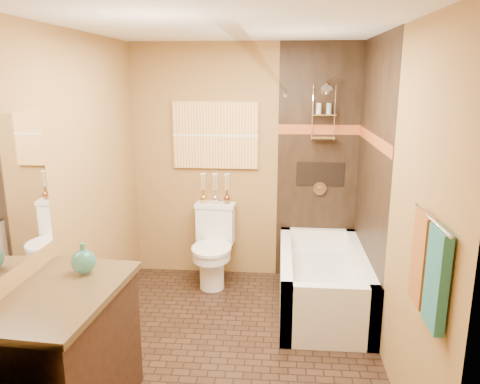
# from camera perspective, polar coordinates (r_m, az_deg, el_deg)

# --- Properties ---
(floor) EXTENTS (3.00, 3.00, 0.00)m
(floor) POSITION_cam_1_polar(r_m,az_deg,el_deg) (4.04, -1.17, -18.29)
(floor) COLOR black
(floor) RESTS_ON ground
(wall_left) EXTENTS (0.02, 3.00, 2.50)m
(wall_left) POSITION_cam_1_polar(r_m,az_deg,el_deg) (3.85, -19.31, -0.45)
(wall_left) COLOR olive
(wall_left) RESTS_ON floor
(wall_right) EXTENTS (0.02, 3.00, 2.50)m
(wall_right) POSITION_cam_1_polar(r_m,az_deg,el_deg) (3.61, 18.02, -1.27)
(wall_right) COLOR olive
(wall_right) RESTS_ON floor
(wall_back) EXTENTS (2.40, 0.02, 2.50)m
(wall_back) POSITION_cam_1_polar(r_m,az_deg,el_deg) (5.00, 0.58, 3.51)
(wall_back) COLOR olive
(wall_back) RESTS_ON floor
(wall_front) EXTENTS (2.40, 0.02, 2.50)m
(wall_front) POSITION_cam_1_polar(r_m,az_deg,el_deg) (2.14, -5.68, -11.23)
(wall_front) COLOR olive
(wall_front) RESTS_ON floor
(ceiling) EXTENTS (3.00, 3.00, 0.00)m
(ceiling) POSITION_cam_1_polar(r_m,az_deg,el_deg) (3.44, -1.39, 19.70)
(ceiling) COLOR silver
(ceiling) RESTS_ON wall_back
(alcove_tile_back) EXTENTS (0.85, 0.01, 2.50)m
(alcove_tile_back) POSITION_cam_1_polar(r_m,az_deg,el_deg) (4.99, 9.50, 3.30)
(alcove_tile_back) COLOR black
(alcove_tile_back) RESTS_ON wall_back
(alcove_tile_right) EXTENTS (0.01, 1.50, 2.50)m
(alcove_tile_right) POSITION_cam_1_polar(r_m,az_deg,el_deg) (4.32, 15.70, 1.33)
(alcove_tile_right) COLOR black
(alcove_tile_right) RESTS_ON wall_right
(mosaic_band_back) EXTENTS (0.85, 0.01, 0.10)m
(mosaic_band_back) POSITION_cam_1_polar(r_m,az_deg,el_deg) (4.92, 9.68, 7.51)
(mosaic_band_back) COLOR maroon
(mosaic_band_back) RESTS_ON alcove_tile_back
(mosaic_band_right) EXTENTS (0.01, 1.50, 0.10)m
(mosaic_band_right) POSITION_cam_1_polar(r_m,az_deg,el_deg) (4.26, 15.90, 6.20)
(mosaic_band_right) COLOR maroon
(mosaic_band_right) RESTS_ON alcove_tile_right
(alcove_niche) EXTENTS (0.50, 0.01, 0.25)m
(alcove_niche) POSITION_cam_1_polar(r_m,az_deg,el_deg) (5.00, 9.75, 2.15)
(alcove_niche) COLOR black
(alcove_niche) RESTS_ON alcove_tile_back
(shower_fixtures) EXTENTS (0.24, 0.33, 1.16)m
(shower_fixtures) POSITION_cam_1_polar(r_m,az_deg,el_deg) (4.82, 10.10, 7.91)
(shower_fixtures) COLOR silver
(shower_fixtures) RESTS_ON floor
(curtain_rod) EXTENTS (0.03, 1.55, 0.03)m
(curtain_rod) POSITION_cam_1_polar(r_m,az_deg,el_deg) (4.15, 5.44, 12.02)
(curtain_rod) COLOR silver
(curtain_rod) RESTS_ON wall_back
(towel_bar) EXTENTS (0.02, 0.55, 0.02)m
(towel_bar) POSITION_cam_1_polar(r_m,az_deg,el_deg) (2.57, 22.36, -3.06)
(towel_bar) COLOR silver
(towel_bar) RESTS_ON wall_right
(towel_teal) EXTENTS (0.05, 0.22, 0.52)m
(towel_teal) POSITION_cam_1_polar(r_m,az_deg,el_deg) (2.55, 22.86, -9.74)
(towel_teal) COLOR #1C5D5A
(towel_teal) RESTS_ON towel_bar
(towel_rust) EXTENTS (0.05, 0.22, 0.52)m
(towel_rust) POSITION_cam_1_polar(r_m,az_deg,el_deg) (2.78, 21.26, -7.62)
(towel_rust) COLOR brown
(towel_rust) RESTS_ON towel_bar
(sunset_painting) EXTENTS (0.90, 0.04, 0.70)m
(sunset_painting) POSITION_cam_1_polar(r_m,az_deg,el_deg) (4.96, -3.01, 6.92)
(sunset_painting) COLOR orange
(sunset_painting) RESTS_ON wall_back
(vanity_mirror) EXTENTS (0.01, 1.00, 0.90)m
(vanity_mirror) POSITION_cam_1_polar(r_m,az_deg,el_deg) (2.97, -26.89, -0.34)
(vanity_mirror) COLOR white
(vanity_mirror) RESTS_ON wall_left
(bathtub) EXTENTS (0.80, 1.50, 0.55)m
(bathtub) POSITION_cam_1_polar(r_m,az_deg,el_deg) (4.60, 10.00, -11.16)
(bathtub) COLOR white
(bathtub) RESTS_ON floor
(toilet) EXTENTS (0.44, 0.64, 0.83)m
(toilet) POSITION_cam_1_polar(r_m,az_deg,el_deg) (4.96, -3.27, -6.53)
(toilet) COLOR white
(toilet) RESTS_ON floor
(vanity) EXTENTS (0.71, 1.08, 0.92)m
(vanity) POSITION_cam_1_polar(r_m,az_deg,el_deg) (3.24, -20.59, -18.55)
(vanity) COLOR black
(vanity) RESTS_ON floor
(teal_bottle) EXTENTS (0.18, 0.18, 0.25)m
(teal_bottle) POSITION_cam_1_polar(r_m,az_deg,el_deg) (3.20, -18.56, -7.67)
(teal_bottle) COLOR #27776A
(teal_bottle) RESTS_ON vanity
(bud_vases) EXTENTS (0.32, 0.07, 0.32)m
(bud_vases) POSITION_cam_1_polar(r_m,az_deg,el_deg) (4.97, -3.06, 0.55)
(bud_vases) COLOR gold
(bud_vases) RESTS_ON toilet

